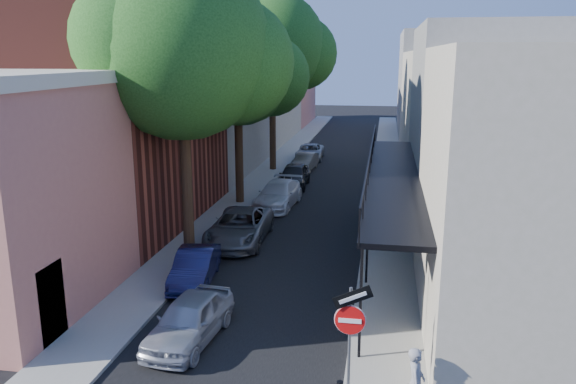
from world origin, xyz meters
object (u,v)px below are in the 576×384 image
at_px(oak_mid, 246,70).
at_px(pedestrian, 416,383).
at_px(oak_far, 280,48).
at_px(parked_car_g, 310,152).
at_px(parked_car_f, 305,162).
at_px(parked_car_b, 195,267).
at_px(sign_post, 350,325).
at_px(parked_car_a, 189,320).
at_px(parked_car_d, 278,194).
at_px(parked_car_e, 294,176).
at_px(oak_near, 194,52).
at_px(parked_car_c, 240,227).

height_order(oak_mid, pedestrian, oak_mid).
distance_m(oak_far, parked_car_g, 9.01).
height_order(parked_car_f, parked_car_g, parked_car_g).
xyz_separation_m(oak_mid, parked_car_b, (0.82, -10.99, -6.47)).
bearing_deg(parked_car_g, oak_far, -110.32).
height_order(oak_mid, parked_car_f, oak_mid).
bearing_deg(sign_post, pedestrian, -10.38).
bearing_deg(oak_far, sign_post, -76.09).
xyz_separation_m(parked_car_a, parked_car_d, (-0.26, 14.46, 0.03)).
bearing_deg(parked_car_e, oak_far, 108.63).
distance_m(parked_car_f, parked_car_g, 4.15).
bearing_deg(pedestrian, oak_near, 43.23).
bearing_deg(parked_car_a, oak_near, 111.49).
distance_m(parked_car_c, pedestrian, 13.00).
xyz_separation_m(oak_near, parked_car_a, (1.97, -6.98, -7.24)).
bearing_deg(parked_car_d, parked_car_f, 94.41).
bearing_deg(oak_far, parked_car_a, -85.34).
xyz_separation_m(oak_mid, parked_car_a, (2.02, -14.95, -6.42)).
xyz_separation_m(parked_car_b, parked_car_e, (1.03, 15.14, 0.11)).
xyz_separation_m(oak_near, parked_car_g, (1.51, 21.47, -7.30)).
xyz_separation_m(sign_post, parked_car_f, (-4.80, 26.61, -1.46)).
relative_size(oak_far, parked_car_g, 2.84).
distance_m(parked_car_g, pedestrian, 31.69).
bearing_deg(sign_post, parked_car_f, 100.23).
height_order(parked_car_b, pedestrian, pedestrian).
bearing_deg(parked_car_b, oak_far, 84.88).
height_order(parked_car_e, parked_car_f, parked_car_e).
bearing_deg(sign_post, parked_car_b, 132.58).
relative_size(oak_near, parked_car_a, 3.06).
xyz_separation_m(oak_near, parked_car_b, (0.77, -3.02, -7.29)).
relative_size(parked_car_b, parked_car_d, 0.78).
height_order(parked_car_d, parked_car_f, parked_car_d).
relative_size(oak_near, oak_far, 0.96).
height_order(oak_far, pedestrian, oak_far).
height_order(oak_far, parked_car_a, oak_far).
height_order(parked_car_b, parked_car_d, parked_car_d).
height_order(sign_post, parked_car_e, sign_post).
bearing_deg(parked_car_f, parked_car_b, -88.09).
xyz_separation_m(oak_far, parked_car_c, (1.16, -15.48, -7.57)).
distance_m(parked_car_b, parked_car_f, 20.37).
distance_m(oak_far, parked_car_b, 21.46).
relative_size(parked_car_c, parked_car_e, 1.20).
bearing_deg(parked_car_b, parked_car_d, 77.59).
xyz_separation_m(parked_car_c, parked_car_f, (0.55, 15.80, -0.11)).
height_order(sign_post, oak_mid, oak_mid).
xyz_separation_m(parked_car_c, pedestrian, (6.79, -11.08, 0.25)).
bearing_deg(pedestrian, parked_car_a, 70.19).
bearing_deg(parked_car_a, parked_car_d, 96.77).
relative_size(parked_car_d, pedestrian, 2.80).
bearing_deg(parked_car_g, parked_car_a, -90.84).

